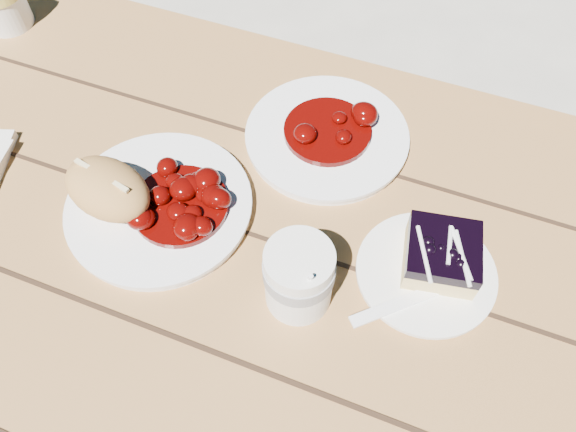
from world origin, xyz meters
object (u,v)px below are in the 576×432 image
(picnic_table, at_px, (105,286))
(blueberry_cake, at_px, (442,254))
(coffee_cup, at_px, (299,277))
(bread_roll, at_px, (107,189))
(dessert_plate, at_px, (426,273))
(second_plate, at_px, (327,137))
(main_plate, at_px, (160,207))

(picnic_table, height_order, blueberry_cake, blueberry_cake)
(blueberry_cake, relative_size, coffee_cup, 1.01)
(picnic_table, xyz_separation_m, bread_roll, (0.04, 0.05, 0.21))
(dessert_plate, xyz_separation_m, second_plate, (-0.18, 0.16, 0.00))
(bread_roll, xyz_separation_m, dessert_plate, (0.40, 0.05, -0.04))
(bread_roll, distance_m, dessert_plate, 0.41)
(main_plate, xyz_separation_m, coffee_cup, (0.21, -0.05, 0.04))
(picnic_table, distance_m, blueberry_cake, 0.51)
(main_plate, height_order, blueberry_cake, blueberry_cake)
(picnic_table, distance_m, main_plate, 0.21)
(dessert_plate, xyz_separation_m, coffee_cup, (-0.14, -0.08, 0.04))
(main_plate, xyz_separation_m, dessert_plate, (0.35, 0.03, -0.00))
(dessert_plate, xyz_separation_m, blueberry_cake, (0.01, 0.01, 0.03))
(bread_roll, distance_m, coffee_cup, 0.27)
(coffee_cup, relative_size, second_plate, 0.43)
(dessert_plate, height_order, coffee_cup, coffee_cup)
(bread_roll, xyz_separation_m, blueberry_cake, (0.41, 0.07, -0.01))
(coffee_cup, bearing_deg, blueberry_cake, 33.87)
(bread_roll, bearing_deg, dessert_plate, 7.46)
(dessert_plate, distance_m, coffee_cup, 0.17)
(picnic_table, height_order, dessert_plate, dessert_plate)
(dessert_plate, height_order, blueberry_cake, blueberry_cake)
(dessert_plate, relative_size, blueberry_cake, 1.67)
(dessert_plate, distance_m, second_plate, 0.24)
(main_plate, distance_m, second_plate, 0.26)
(main_plate, distance_m, dessert_plate, 0.35)
(picnic_table, height_order, coffee_cup, coffee_cup)
(bread_roll, xyz_separation_m, second_plate, (0.22, 0.21, -0.04))
(bread_roll, relative_size, coffee_cup, 1.25)
(picnic_table, bearing_deg, bread_roll, 52.76)
(dessert_plate, relative_size, coffee_cup, 1.69)
(coffee_cup, bearing_deg, main_plate, 166.84)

